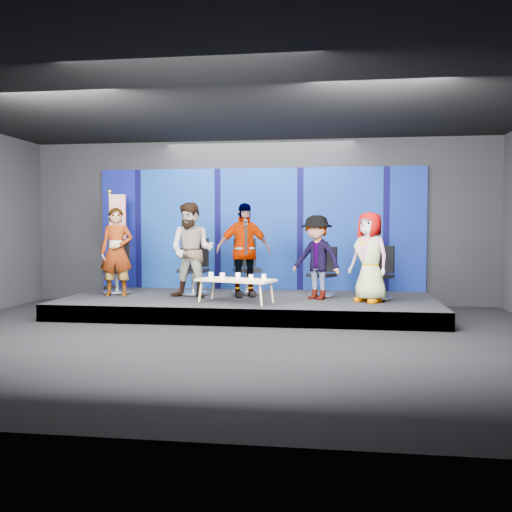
% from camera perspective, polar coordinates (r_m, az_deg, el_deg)
% --- Properties ---
extents(ground, '(10.00, 10.00, 0.00)m').
position_cam_1_polar(ground, '(8.51, -3.31, -8.25)').
color(ground, black).
rests_on(ground, ground).
extents(room_walls, '(10.02, 8.02, 3.51)m').
position_cam_1_polar(room_walls, '(8.39, -3.36, 8.26)').
color(room_walls, black).
rests_on(room_walls, ground).
extents(riser, '(7.00, 3.00, 0.30)m').
position_cam_1_polar(riser, '(10.92, -0.74, -4.95)').
color(riser, black).
rests_on(riser, ground).
extents(backdrop, '(7.00, 0.08, 2.60)m').
position_cam_1_polar(backdrop, '(12.25, 0.28, 2.72)').
color(backdrop, '#08064D').
rests_on(backdrop, riser).
extents(chair_a, '(0.69, 0.69, 1.06)m').
position_cam_1_polar(chair_a, '(11.92, -13.70, -1.95)').
color(chair_a, silver).
rests_on(chair_a, riser).
extents(panelist_a, '(0.69, 0.51, 1.72)m').
position_cam_1_polar(panelist_a, '(11.38, -13.78, 0.40)').
color(panelist_a, black).
rests_on(panelist_a, riser).
extents(chair_b, '(0.70, 0.70, 1.12)m').
position_cam_1_polar(chair_b, '(11.40, -6.18, -2.02)').
color(chair_b, silver).
rests_on(chair_b, riser).
extents(panelist_b, '(0.96, 0.79, 1.81)m').
position_cam_1_polar(panelist_b, '(10.86, -6.44, 0.58)').
color(panelist_b, black).
rests_on(panelist_b, riser).
extents(chair_c, '(0.80, 0.80, 1.11)m').
position_cam_1_polar(chair_c, '(11.48, -0.95, -1.97)').
color(chair_c, silver).
rests_on(chair_c, riser).
extents(panelist_c, '(1.14, 0.78, 1.80)m').
position_cam_1_polar(panelist_c, '(10.95, -1.25, 0.60)').
color(panelist_c, black).
rests_on(panelist_c, riser).
extents(chair_d, '(0.75, 0.75, 0.97)m').
position_cam_1_polar(chair_d, '(11.13, 6.73, -2.40)').
color(chair_d, silver).
rests_on(chair_d, riser).
extents(panelist_d, '(1.16, 1.03, 1.56)m').
position_cam_1_polar(panelist_d, '(10.62, 6.08, -0.14)').
color(panelist_d, black).
rests_on(panelist_d, riser).
extents(chair_e, '(0.79, 0.79, 1.00)m').
position_cam_1_polar(chair_e, '(10.89, 12.20, -2.51)').
color(chair_e, silver).
rests_on(chair_e, riser).
extents(panelist_e, '(0.93, 0.90, 1.61)m').
position_cam_1_polar(panelist_e, '(10.38, 11.30, -0.12)').
color(panelist_e, black).
rests_on(panelist_e, riser).
extents(coffee_table, '(1.48, 0.98, 0.42)m').
position_cam_1_polar(coffee_table, '(10.16, -2.02, -2.50)').
color(coffee_table, tan).
rests_on(coffee_table, riser).
extents(mug_a, '(0.09, 0.09, 0.10)m').
position_cam_1_polar(mug_a, '(10.41, -4.52, -1.90)').
color(mug_a, white).
rests_on(mug_a, coffee_table).
extents(mug_b, '(0.09, 0.09, 0.11)m').
position_cam_1_polar(mug_b, '(10.20, -3.38, -1.99)').
color(mug_b, white).
rests_on(mug_b, coffee_table).
extents(mug_c, '(0.09, 0.09, 0.10)m').
position_cam_1_polar(mug_c, '(10.27, -1.81, -1.95)').
color(mug_c, white).
rests_on(mug_c, coffee_table).
extents(mug_d, '(0.08, 0.08, 0.09)m').
position_cam_1_polar(mug_d, '(10.00, -0.49, -2.12)').
color(mug_d, white).
rests_on(mug_d, coffee_table).
extents(mug_e, '(0.08, 0.08, 0.10)m').
position_cam_1_polar(mug_e, '(10.00, 0.80, -2.11)').
color(mug_e, white).
rests_on(mug_e, coffee_table).
extents(flag_stand, '(0.49, 0.28, 2.14)m').
position_cam_1_polar(flag_stand, '(12.37, -13.94, 1.86)').
color(flag_stand, black).
rests_on(flag_stand, riser).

